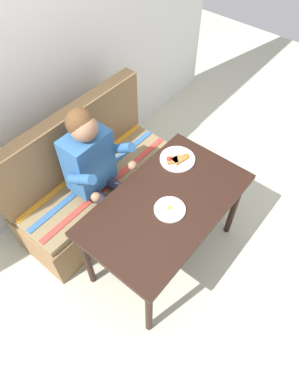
% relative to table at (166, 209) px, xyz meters
% --- Properties ---
extents(ground_plane, '(8.00, 8.00, 0.00)m').
position_rel_table_xyz_m(ground_plane, '(0.00, 0.00, -0.65)').
color(ground_plane, beige).
extents(back_wall, '(4.40, 0.10, 2.60)m').
position_rel_table_xyz_m(back_wall, '(0.00, 1.27, 0.65)').
color(back_wall, silver).
rests_on(back_wall, ground).
extents(table, '(1.20, 0.70, 0.73)m').
position_rel_table_xyz_m(table, '(0.00, 0.00, 0.00)').
color(table, black).
rests_on(table, ground).
extents(couch, '(1.44, 0.56, 1.00)m').
position_rel_table_xyz_m(couch, '(0.00, 0.76, -0.32)').
color(couch, olive).
rests_on(couch, ground).
extents(person, '(0.45, 0.61, 1.21)m').
position_rel_table_xyz_m(person, '(-0.08, 0.59, 0.09)').
color(person, '#2E5E96').
rests_on(person, ground).
extents(plate_breakfast, '(0.26, 0.26, 0.05)m').
position_rel_table_xyz_m(plate_breakfast, '(0.36, 0.18, 0.09)').
color(plate_breakfast, white).
rests_on(plate_breakfast, table).
extents(plate_eggs, '(0.21, 0.21, 0.04)m').
position_rel_table_xyz_m(plate_eggs, '(-0.04, -0.06, 0.09)').
color(plate_eggs, white).
rests_on(plate_eggs, table).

